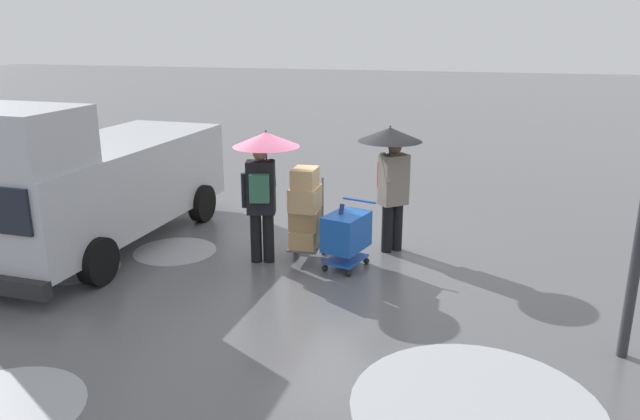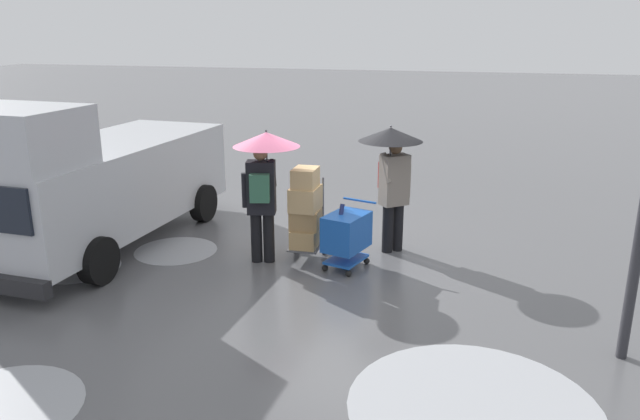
{
  "view_description": "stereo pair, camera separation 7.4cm",
  "coord_description": "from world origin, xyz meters",
  "px_view_note": "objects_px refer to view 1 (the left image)",
  "views": [
    {
      "loc": [
        -2.02,
        9.59,
        3.65
      ],
      "look_at": [
        0.2,
        1.22,
        1.05
      ],
      "focal_mm": 34.29,
      "sensor_mm": 36.0,
      "label": 1
    },
    {
      "loc": [
        -2.09,
        9.57,
        3.65
      ],
      "look_at": [
        0.2,
        1.22,
        1.05
      ],
      "focal_mm": 34.29,
      "sensor_mm": 36.0,
      "label": 2
    }
  ],
  "objects_px": {
    "cargo_van_parked_right": "(94,181)",
    "shopping_cart_vendor": "(346,233)",
    "pedestrian_black_side": "(264,167)",
    "pedestrian_pink_side": "(391,160)",
    "hand_dolly_boxes": "(305,211)"
  },
  "relations": [
    {
      "from": "pedestrian_black_side",
      "to": "shopping_cart_vendor",
      "type": "bearing_deg",
      "value": -176.16
    },
    {
      "from": "cargo_van_parked_right",
      "to": "shopping_cart_vendor",
      "type": "bearing_deg",
      "value": -177.61
    },
    {
      "from": "hand_dolly_boxes",
      "to": "pedestrian_pink_side",
      "type": "distance_m",
      "value": 1.63
    },
    {
      "from": "hand_dolly_boxes",
      "to": "cargo_van_parked_right",
      "type": "bearing_deg",
      "value": 6.22
    },
    {
      "from": "cargo_van_parked_right",
      "to": "hand_dolly_boxes",
      "type": "xyz_separation_m",
      "value": [
        -3.57,
        -0.39,
        -0.36
      ]
    },
    {
      "from": "shopping_cart_vendor",
      "to": "pedestrian_pink_side",
      "type": "height_order",
      "value": "pedestrian_pink_side"
    },
    {
      "from": "shopping_cart_vendor",
      "to": "pedestrian_black_side",
      "type": "bearing_deg",
      "value": 3.84
    },
    {
      "from": "cargo_van_parked_right",
      "to": "pedestrian_pink_side",
      "type": "height_order",
      "value": "cargo_van_parked_right"
    },
    {
      "from": "shopping_cart_vendor",
      "to": "hand_dolly_boxes",
      "type": "xyz_separation_m",
      "value": [
        0.73,
        -0.21,
        0.25
      ]
    },
    {
      "from": "hand_dolly_boxes",
      "to": "shopping_cart_vendor",
      "type": "bearing_deg",
      "value": 163.87
    },
    {
      "from": "shopping_cart_vendor",
      "to": "pedestrian_pink_side",
      "type": "relative_size",
      "value": 0.49
    },
    {
      "from": "cargo_van_parked_right",
      "to": "hand_dolly_boxes",
      "type": "relative_size",
      "value": 3.56
    },
    {
      "from": "cargo_van_parked_right",
      "to": "shopping_cart_vendor",
      "type": "distance_m",
      "value": 4.35
    },
    {
      "from": "pedestrian_pink_side",
      "to": "pedestrian_black_side",
      "type": "relative_size",
      "value": 1.0
    },
    {
      "from": "hand_dolly_boxes",
      "to": "pedestrian_pink_side",
      "type": "xyz_separation_m",
      "value": [
        -1.26,
        -0.71,
        0.75
      ]
    }
  ]
}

